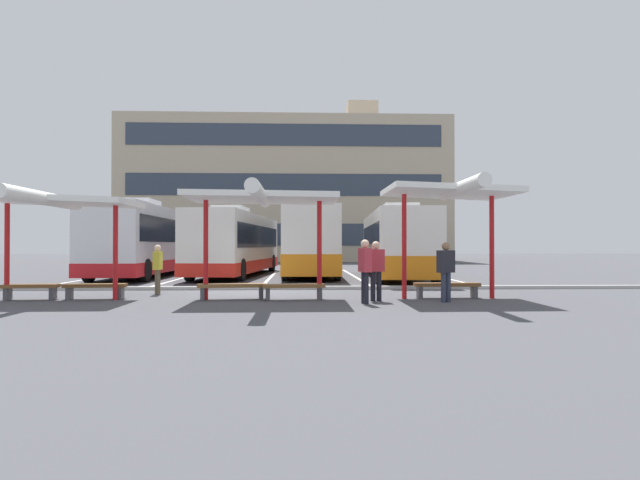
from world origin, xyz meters
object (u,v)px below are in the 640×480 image
object	(u,v)px
bench_0	(30,288)
bench_1	(95,288)
bench_4	(447,287)
coach_bus_3	(396,245)
coach_bus_1	(237,244)
bench_3	(294,288)
waiting_shelter_2	(451,194)
coach_bus_0	(148,241)
waiting_shelter_0	(58,203)
bench_2	(232,288)
waiting_passenger_0	(446,268)
waiting_passenger_3	(158,266)
waiting_passenger_2	(376,266)
waiting_passenger_1	(365,266)
coach_bus_2	(311,243)
waiting_shelter_1	(262,199)

from	to	relation	value
bench_0	bench_1	size ratio (longest dim) A/B	0.88
bench_0	bench_4	size ratio (longest dim) A/B	0.80
coach_bus_3	bench_1	size ratio (longest dim) A/B	6.34
coach_bus_1	bench_3	world-z (taller)	coach_bus_1
bench_4	waiting_shelter_2	bearing A→B (deg)	-90.00
bench_1	bench_3	size ratio (longest dim) A/B	0.96
coach_bus_0	bench_0	size ratio (longest dim) A/B	7.83
waiting_shelter_0	bench_2	bearing A→B (deg)	3.09
bench_4	waiting_passenger_0	size ratio (longest dim) A/B	1.17
bench_3	waiting_passenger_3	size ratio (longest dim) A/B	1.15
coach_bus_0	bench_2	xyz separation A→B (m)	(5.84, -11.64, -1.46)
coach_bus_3	waiting_passenger_3	bearing A→B (deg)	-139.67
coach_bus_3	bench_2	world-z (taller)	coach_bus_3
waiting_passenger_2	bench_4	bearing A→B (deg)	19.23
waiting_shelter_0	waiting_passenger_3	xyz separation A→B (m)	(2.27, 1.96, -1.87)
waiting_shelter_2	bench_2	bearing A→B (deg)	177.41
waiting_passenger_3	bench_1	bearing A→B (deg)	-131.68
bench_1	bench_0	bearing A→B (deg)	-176.60
bench_0	bench_4	xyz separation A→B (m)	(12.16, 0.07, 0.01)
coach_bus_0	bench_1	distance (m)	11.73
waiting_passenger_1	coach_bus_0	bearing A→B (deg)	126.57
coach_bus_2	bench_2	size ratio (longest dim) A/B	5.10
waiting_shelter_1	waiting_passenger_1	xyz separation A→B (m)	(2.83, -0.88, -1.88)
waiting_shelter_2	bench_1	bearing A→B (deg)	177.54
waiting_passenger_0	waiting_passenger_3	world-z (taller)	waiting_passenger_0
coach_bus_1	bench_2	world-z (taller)	coach_bus_1
waiting_passenger_1	coach_bus_2	bearing A→B (deg)	95.48
bench_1	waiting_passenger_2	xyz separation A→B (m)	(8.11, -0.81, 0.64)
waiting_shelter_1	bench_3	size ratio (longest dim) A/B	2.56
waiting_shelter_0	waiting_passenger_1	distance (m)	8.86
waiting_shelter_1	waiting_passenger_0	xyz separation A→B (m)	(5.11, -0.61, -1.93)
coach_bus_0	coach_bus_3	bearing A→B (deg)	-9.73
coach_bus_1	waiting_passenger_2	world-z (taller)	coach_bus_1
coach_bus_3	bench_2	distance (m)	11.63
coach_bus_3	waiting_passenger_1	distance (m)	11.16
coach_bus_0	bench_3	size ratio (longest dim) A/B	6.65
waiting_shelter_0	waiting_shelter_1	bearing A→B (deg)	-1.17
waiting_passenger_3	waiting_passenger_1	bearing A→B (deg)	-25.02
coach_bus_0	waiting_shelter_2	xyz separation A→B (m)	(12.21, -11.93, 1.27)
coach_bus_0	waiting_passenger_1	size ratio (longest dim) A/B	7.05
coach_bus_2	bench_3	world-z (taller)	coach_bus_2
waiting_passenger_1	waiting_passenger_2	size ratio (longest dim) A/B	1.02
coach_bus_3	coach_bus_1	bearing A→B (deg)	163.30
bench_0	waiting_shelter_2	world-z (taller)	waiting_shelter_2
coach_bus_1	coach_bus_2	xyz separation A→B (m)	(3.84, -0.57, 0.07)
coach_bus_2	coach_bus_3	world-z (taller)	coach_bus_2
coach_bus_3	waiting_shelter_1	world-z (taller)	coach_bus_3
coach_bus_1	bench_2	size ratio (longest dim) A/B	6.06
waiting_passenger_1	waiting_shelter_0	bearing A→B (deg)	173.37
waiting_shelter_2	waiting_shelter_1	bearing A→B (deg)	-179.01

